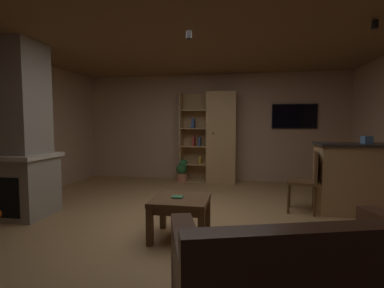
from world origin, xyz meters
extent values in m
cube|color=#A37A4C|center=(0.00, 0.00, -0.01)|extent=(6.12, 6.06, 0.02)
cube|color=tan|center=(0.00, 3.06, 1.25)|extent=(6.24, 0.06, 2.50)
cube|color=brown|center=(0.00, 0.00, 2.51)|extent=(6.12, 6.06, 0.02)
cube|color=white|center=(-0.47, 3.03, 1.30)|extent=(0.66, 0.01, 0.95)
cube|color=gray|center=(-2.51, -0.06, 0.43)|extent=(0.95, 0.68, 0.85)
cube|color=gray|center=(-2.51, -0.06, 1.68)|extent=(0.81, 0.58, 1.65)
cube|color=beige|center=(-2.51, -0.06, 0.88)|extent=(1.03, 0.76, 0.06)
cube|color=black|center=(-2.51, -0.37, 0.36)|extent=(0.66, 0.08, 0.55)
sphere|color=orange|center=(-2.51, -0.38, 0.14)|extent=(0.14, 0.14, 0.14)
cube|color=tan|center=(0.25, 2.78, 1.03)|extent=(0.66, 0.38, 2.06)
cube|color=tan|center=(-0.38, 2.96, 1.03)|extent=(0.61, 0.02, 2.06)
cube|color=tan|center=(-0.68, 2.78, 1.03)|extent=(0.02, 0.38, 2.06)
sphere|color=black|center=(0.09, 2.58, 1.13)|extent=(0.04, 0.04, 0.04)
cube|color=tan|center=(-0.38, 2.78, 0.01)|extent=(0.61, 0.38, 0.02)
cube|color=tan|center=(-0.38, 2.78, 0.41)|extent=(0.61, 0.38, 0.02)
cube|color=tan|center=(-0.38, 2.78, 0.82)|extent=(0.61, 0.38, 0.02)
cube|color=tan|center=(-0.38, 2.78, 1.24)|extent=(0.61, 0.38, 0.02)
cube|color=tan|center=(-0.38, 2.78, 1.65)|extent=(0.61, 0.38, 0.02)
cube|color=gold|center=(-0.22, 2.72, 0.51)|extent=(0.04, 0.23, 0.17)
cube|color=#B22D2D|center=(-0.37, 2.72, 0.95)|extent=(0.03, 0.23, 0.23)
cube|color=#2D4C8C|center=(-0.23, 2.72, 0.94)|extent=(0.03, 0.23, 0.21)
cube|color=#2D4C8C|center=(-0.39, 2.72, 1.35)|extent=(0.05, 0.23, 0.22)
sphere|color=beige|center=(-0.45, 2.78, 1.29)|extent=(0.10, 0.10, 0.10)
cube|color=tan|center=(2.61, 0.93, 0.51)|extent=(1.51, 0.53, 1.01)
cube|color=#2D2826|center=(2.61, 0.93, 1.03)|extent=(1.57, 0.59, 0.04)
cube|color=#598CBF|center=(2.51, 0.89, 1.11)|extent=(0.14, 0.14, 0.11)
cube|color=#4C2D1E|center=(1.23, -2.10, 0.63)|extent=(1.63, 0.63, 0.42)
cube|color=#C67F33|center=(1.23, -1.96, 0.55)|extent=(0.44, 0.26, 0.33)
cube|color=#C67F33|center=(1.31, -1.83, 0.54)|extent=(0.39, 0.16, 0.38)
cube|color=#AD3D2D|center=(1.46, -1.82, 0.52)|extent=(0.45, 0.32, 0.37)
cube|color=brown|center=(0.01, -0.44, 0.45)|extent=(0.65, 0.60, 0.05)
cube|color=brown|center=(0.01, -0.44, 0.39)|extent=(0.59, 0.54, 0.08)
cube|color=brown|center=(-0.27, -0.70, 0.21)|extent=(0.07, 0.07, 0.43)
cube|color=brown|center=(0.30, -0.70, 0.21)|extent=(0.07, 0.07, 0.43)
cube|color=brown|center=(-0.27, -0.18, 0.21)|extent=(0.07, 0.07, 0.43)
cube|color=brown|center=(0.30, -0.18, 0.21)|extent=(0.07, 0.07, 0.43)
cube|color=#387247|center=(-0.02, -0.43, 0.49)|extent=(0.13, 0.12, 0.02)
cube|color=brown|center=(1.62, 0.86, 0.46)|extent=(0.50, 0.50, 0.04)
cube|color=brown|center=(1.80, 0.82, 0.70)|extent=(0.12, 0.40, 0.44)
cylinder|color=brown|center=(1.48, 1.07, 0.23)|extent=(0.04, 0.04, 0.46)
cylinder|color=brown|center=(1.41, 0.72, 0.23)|extent=(0.04, 0.04, 0.46)
cylinder|color=brown|center=(1.83, 1.00, 0.23)|extent=(0.04, 0.04, 0.46)
cylinder|color=brown|center=(1.76, 0.64, 0.23)|extent=(0.04, 0.04, 0.46)
cylinder|color=#B77051|center=(-0.64, 2.68, 0.10)|extent=(0.24, 0.24, 0.20)
sphere|color=#235B2D|center=(-0.65, 2.65, 0.30)|extent=(0.25, 0.25, 0.25)
sphere|color=#235B2D|center=(-0.61, 2.65, 0.42)|extent=(0.21, 0.21, 0.21)
cube|color=black|center=(1.86, 3.00, 1.51)|extent=(0.97, 0.05, 0.55)
cube|color=black|center=(1.86, 2.97, 1.51)|extent=(0.93, 0.01, 0.51)
cylinder|color=black|center=(-2.20, -0.15, 2.43)|extent=(0.07, 0.07, 0.09)
cylinder|color=black|center=(0.05, -0.12, 2.43)|extent=(0.07, 0.07, 0.09)
cylinder|color=black|center=(2.14, -0.11, 2.43)|extent=(0.07, 0.07, 0.09)
camera|label=1|loc=(0.71, -3.55, 1.34)|focal=25.97mm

